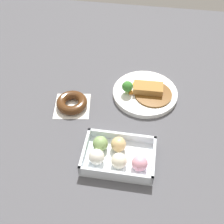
{
  "coord_description": "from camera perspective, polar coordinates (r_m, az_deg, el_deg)",
  "views": [
    {
      "loc": [
        0.13,
        -0.63,
        0.74
      ],
      "look_at": [
        0.03,
        0.01,
        0.03
      ],
      "focal_mm": 46.39,
      "sensor_mm": 36.0,
      "label": 1
    }
  ],
  "objects": [
    {
      "name": "chocolate_ring_donut",
      "position": [
        1.01,
        -7.91,
        1.8
      ],
      "size": [
        0.14,
        0.14,
        0.03
      ],
      "color": "white",
      "rests_on": "ground_plane"
    },
    {
      "name": "donut_box",
      "position": [
        0.86,
        0.94,
        -8.57
      ],
      "size": [
        0.21,
        0.14,
        0.06
      ],
      "color": "silver",
      "rests_on": "ground_plane"
    },
    {
      "name": "curry_plate",
      "position": [
        1.05,
        6.51,
        3.86
      ],
      "size": [
        0.23,
        0.23,
        0.07
      ],
      "color": "white",
      "rests_on": "ground_plane"
    },
    {
      "name": "ground_plane",
      "position": [
        0.98,
        -1.73,
        -1.34
      ],
      "size": [
        1.6,
        1.6,
        0.0
      ],
      "primitive_type": "plane",
      "color": "#4C4C51"
    }
  ]
}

